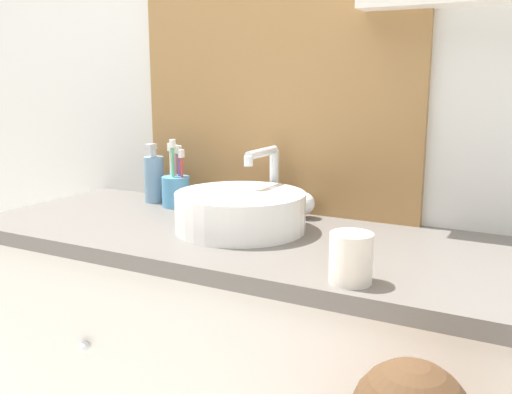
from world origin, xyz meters
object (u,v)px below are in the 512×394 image
(soap_dispenser, at_px, (154,178))
(drinking_cup, at_px, (351,258))
(toothbrush_holder, at_px, (176,189))
(sink_basin, at_px, (242,210))

(soap_dispenser, relative_size, drinking_cup, 1.89)
(soap_dispenser, xyz_separation_m, drinking_cup, (0.73, -0.38, -0.02))
(toothbrush_holder, relative_size, drinking_cup, 2.11)
(toothbrush_holder, height_order, drinking_cup, toothbrush_holder)
(sink_basin, bearing_deg, soap_dispenser, 158.27)
(sink_basin, bearing_deg, toothbrush_holder, 155.71)
(sink_basin, xyz_separation_m, soap_dispenser, (-0.38, 0.15, 0.02))
(drinking_cup, bearing_deg, sink_basin, 147.12)
(sink_basin, relative_size, toothbrush_holder, 1.91)
(sink_basin, relative_size, soap_dispenser, 2.13)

